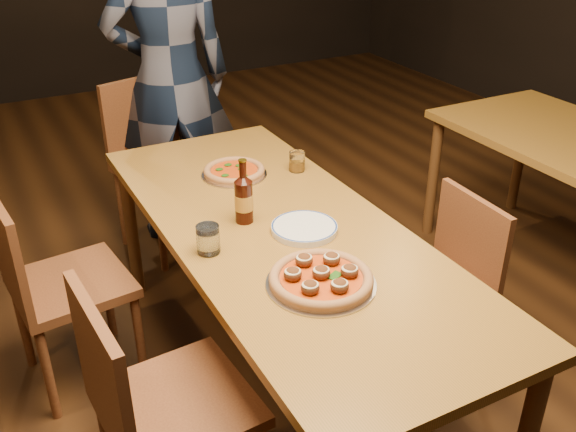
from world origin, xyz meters
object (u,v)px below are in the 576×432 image
table_main (282,244)px  chair_main_sw (71,282)px  chair_end (167,166)px  pizza_meatball (321,278)px  chair_main_e (428,293)px  beer_bottle (244,200)px  amber_glass (297,161)px  pizza_margherita (234,171)px  water_glass (208,239)px  diner (170,79)px  chair_main_nw (177,402)px  plate_stack (304,228)px

table_main → chair_main_sw: 0.87m
chair_end → pizza_meatball: size_ratio=2.79×
chair_main_e → beer_bottle: size_ratio=3.47×
pizza_meatball → amber_glass: size_ratio=4.09×
pizza_margherita → pizza_meatball: bearing=-95.9°
beer_bottle → water_glass: size_ratio=2.42×
chair_main_e → chair_main_sw: bearing=-116.2°
beer_bottle → diner: 1.37m
chair_main_nw → water_glass: size_ratio=9.38×
chair_main_sw → plate_stack: (0.77, -0.52, 0.30)m
water_glass → table_main: bearing=7.1°
pizza_meatball → chair_main_nw: bearing=179.0°
plate_stack → chair_main_nw: bearing=-153.0°
chair_main_e → amber_glass: bearing=-156.8°
chair_main_sw → water_glass: 0.72m
pizza_margherita → water_glass: (-0.33, -0.54, 0.03)m
beer_bottle → amber_glass: (0.39, 0.31, -0.04)m
chair_main_e → amber_glass: (-0.25, 0.64, 0.37)m
chair_main_sw → chair_main_e: (1.25, -0.68, -0.04)m
chair_main_sw → pizza_meatball: bearing=-148.4°
pizza_meatball → chair_main_e: bearing=15.2°
chair_end → diner: (0.11, 0.14, 0.43)m
pizza_meatball → beer_bottle: 0.50m
chair_end → diner: bearing=37.4°
water_glass → chair_end: bearing=78.5°
chair_main_sw → plate_stack: 0.97m
table_main → chair_main_sw: chair_main_sw is taller
chair_end → water_glass: 1.41m
table_main → beer_bottle: bearing=133.9°
table_main → water_glass: 0.33m
chair_main_sw → diner: (0.79, 1.00, 0.46)m
chair_main_nw → pizza_margherita: size_ratio=3.34×
chair_main_sw → pizza_meatball: 1.11m
table_main → plate_stack: 0.12m
plate_stack → diner: size_ratio=0.13×
table_main → beer_bottle: 0.22m
diner → chair_main_nw: bearing=80.8°
pizza_margherita → plate_stack: size_ratio=1.17×
plate_stack → chair_end: bearing=93.5°
chair_end → pizza_meatball: chair_end is taller
plate_stack → beer_bottle: beer_bottle is taller
chair_main_nw → beer_bottle: beer_bottle is taller
chair_main_nw → diner: bearing=-23.1°
chair_end → pizza_meatball: bearing=-107.3°
chair_main_sw → pizza_margherita: (0.74, 0.05, 0.31)m
chair_end → diner: diner is taller
table_main → pizza_meatball: pizza_meatball is taller
table_main → water_glass: bearing=-172.9°
chair_end → beer_bottle: beer_bottle is taller
table_main → pizza_meatball: 0.40m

